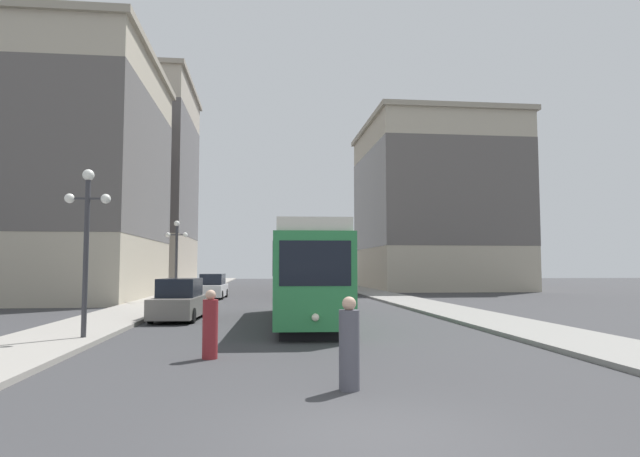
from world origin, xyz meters
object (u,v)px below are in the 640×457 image
object	(u,v)px
streetcar	(306,272)
parked_car_left_mid	(213,287)
pedestrian_crossing_far	(210,326)
lamp_post_left_near	(87,226)
lamp_post_left_far	(176,248)
pedestrian_crossing_near	(349,346)
transit_bus	(323,272)
parked_car_left_near	(179,301)

from	to	relation	value
streetcar	parked_car_left_mid	size ratio (longest dim) A/B	2.64
pedestrian_crossing_far	lamp_post_left_near	world-z (taller)	lamp_post_left_near
parked_car_left_mid	lamp_post_left_near	xyz separation A→B (m)	(-1.90, -23.18, 2.78)
parked_car_left_mid	lamp_post_left_near	world-z (taller)	lamp_post_left_near
lamp_post_left_far	pedestrian_crossing_near	bearing A→B (deg)	-74.29
streetcar	parked_car_left_mid	xyz separation A→B (m)	(-5.48, 17.93, -1.26)
lamp_post_left_near	transit_bus	bearing A→B (deg)	66.30
pedestrian_crossing_near	lamp_post_left_near	world-z (taller)	lamp_post_left_near
parked_car_left_near	pedestrian_crossing_far	size ratio (longest dim) A/B	2.67
parked_car_left_near	lamp_post_left_far	size ratio (longest dim) A/B	0.90
pedestrian_crossing_near	lamp_post_left_far	bearing A→B (deg)	81.12
streetcar	pedestrian_crossing_far	size ratio (longest dim) A/B	7.46
pedestrian_crossing_far	parked_car_left_mid	bearing A→B (deg)	-124.36
parked_car_left_mid	pedestrian_crossing_far	distance (m)	26.79
pedestrian_crossing_near	lamp_post_left_near	xyz separation A→B (m)	(-7.15, 7.34, 2.81)
lamp_post_left_far	parked_car_left_mid	bearing A→B (deg)	69.59
pedestrian_crossing_near	pedestrian_crossing_far	distance (m)	4.84
pedestrian_crossing_far	lamp_post_left_near	size ratio (longest dim) A/B	0.33
transit_bus	parked_car_left_near	xyz separation A→B (m)	(-8.30, -16.47, -1.10)
parked_car_left_near	parked_car_left_mid	distance (m)	16.41
pedestrian_crossing_far	transit_bus	bearing A→B (deg)	-141.93
pedestrian_crossing_far	streetcar	bearing A→B (deg)	-149.30
transit_bus	parked_car_left_near	bearing A→B (deg)	-116.65
parked_car_left_mid	lamp_post_left_near	bearing A→B (deg)	-92.11
transit_bus	parked_car_left_near	distance (m)	18.48
parked_car_left_mid	transit_bus	bearing A→B (deg)	3.04
streetcar	pedestrian_crossing_near	bearing A→B (deg)	-88.73
pedestrian_crossing_near	lamp_post_left_far	world-z (taller)	lamp_post_left_far
parked_car_left_near	lamp_post_left_far	world-z (taller)	lamp_post_left_far
pedestrian_crossing_near	lamp_post_left_near	size ratio (longest dim) A/B	0.33
streetcar	pedestrian_crossing_near	xyz separation A→B (m)	(-0.24, -12.59, -1.28)
parked_car_left_near	pedestrian_crossing_far	world-z (taller)	parked_car_left_near
parked_car_left_near	lamp_post_left_far	bearing A→B (deg)	102.80
pedestrian_crossing_near	lamp_post_left_far	xyz separation A→B (m)	(-7.15, 25.41, 2.76)
streetcar	lamp_post_left_near	distance (m)	9.19
transit_bus	lamp_post_left_far	distance (m)	11.56
lamp_post_left_near	lamp_post_left_far	bearing A→B (deg)	90.00
parked_car_left_near	pedestrian_crossing_far	distance (m)	10.54
pedestrian_crossing_near	streetcar	bearing A→B (deg)	64.33
parked_car_left_near	transit_bus	bearing A→B (deg)	66.49
lamp_post_left_far	transit_bus	bearing A→B (deg)	26.91
transit_bus	lamp_post_left_far	bearing A→B (deg)	-153.00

